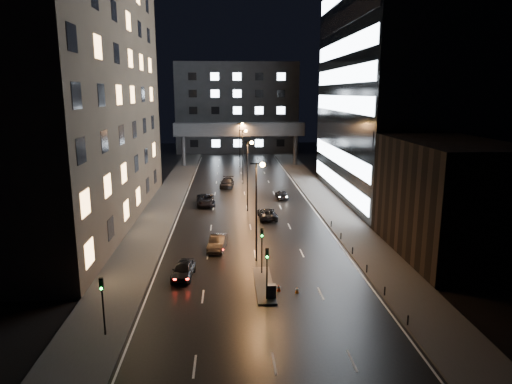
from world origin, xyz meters
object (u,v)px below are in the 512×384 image
car_away_a (183,270)px  car_away_b (218,243)px  car_away_c (206,200)px  car_toward_a (267,213)px  car_toward_b (282,195)px  utility_cabinet (271,291)px  car_away_d (227,183)px

car_away_a → car_away_b: (3.00, 7.50, 0.03)m
car_away_c → car_toward_a: bearing=-47.9°
car_toward_b → car_toward_a: bearing=72.9°
car_away_a → car_toward_a: 21.87m
car_away_c → utility_cabinet: 33.41m
car_away_b → car_away_c: size_ratio=0.83×
car_away_a → car_away_c: car_away_c is taller
car_away_c → car_away_a: bearing=-96.6°
car_away_c → car_toward_b: 12.64m
car_away_b → car_away_d: 33.62m
car_toward_a → car_toward_b: 12.34m
car_away_a → car_away_d: size_ratio=0.80×
car_toward_a → car_away_d: bearing=-77.7°
car_away_c → car_toward_a: car_away_c is taller
car_away_b → car_away_a: bearing=-104.7°
car_away_b → car_toward_a: 13.82m
car_away_c → car_away_d: (3.23, 13.33, 0.00)m
car_away_b → car_away_d: size_ratio=0.86×
car_toward_b → car_away_c: bearing=16.2°
car_away_d → car_toward_b: bearing=-41.5°
car_toward_a → utility_cabinet: size_ratio=4.63×
car_toward_a → utility_cabinet: car_toward_a is taller
utility_cabinet → car_away_a: bearing=146.6°
car_away_a → car_away_b: 8.08m
car_away_b → car_toward_b: 26.01m
car_toward_a → car_away_c: bearing=-44.9°
car_away_a → car_away_b: car_away_b is taller
car_away_a → car_away_c: (0.80, 27.78, 0.04)m
car_away_c → car_away_d: 13.72m
car_toward_b → utility_cabinet: 36.85m
car_away_c → car_away_d: bearing=71.4°
car_away_a → car_toward_b: bearing=73.9°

